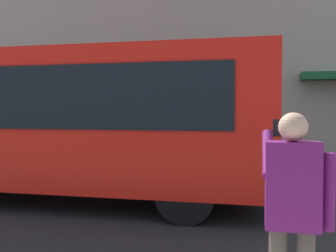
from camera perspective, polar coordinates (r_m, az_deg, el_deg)
ground_plane at (r=7.68m, az=13.37°, el=-11.91°), size 60.00×60.00×0.00m
red_bus at (r=8.48m, az=-16.58°, el=0.88°), size 9.05×2.54×3.08m
pedestrian_photographer at (r=3.18m, az=17.68°, el=-11.00°), size 0.53×0.52×1.70m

